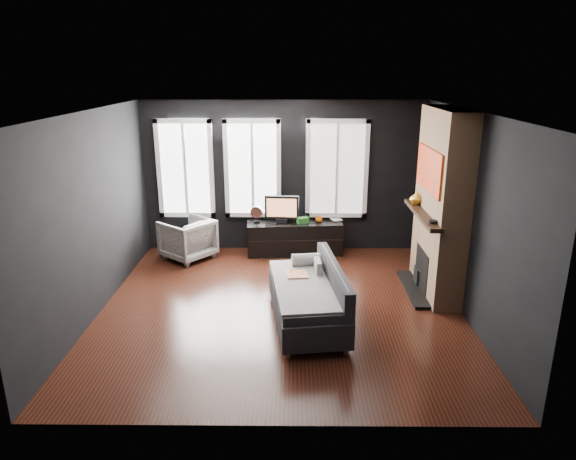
{
  "coord_description": "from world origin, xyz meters",
  "views": [
    {
      "loc": [
        0.16,
        -6.55,
        3.22
      ],
      "look_at": [
        0.1,
        0.3,
        1.05
      ],
      "focal_mm": 32.0,
      "sensor_mm": 36.0,
      "label": 1
    }
  ],
  "objects_px": {
    "armchair": "(187,237)",
    "media_console": "(294,238)",
    "mug": "(319,219)",
    "mantel_vase": "(416,198)",
    "sofa": "(307,294)",
    "monitor": "(282,207)",
    "book": "(332,214)"
  },
  "relations": [
    {
      "from": "armchair",
      "to": "media_console",
      "type": "height_order",
      "value": "armchair"
    },
    {
      "from": "book",
      "to": "monitor",
      "type": "bearing_deg",
      "value": -171.7
    },
    {
      "from": "media_console",
      "to": "book",
      "type": "distance_m",
      "value": 0.8
    },
    {
      "from": "media_console",
      "to": "book",
      "type": "relative_size",
      "value": 7.28
    },
    {
      "from": "armchair",
      "to": "mug",
      "type": "bearing_deg",
      "value": 137.12
    },
    {
      "from": "sofa",
      "to": "book",
      "type": "distance_m",
      "value": 2.86
    },
    {
      "from": "armchair",
      "to": "monitor",
      "type": "relative_size",
      "value": 1.28
    },
    {
      "from": "armchair",
      "to": "book",
      "type": "xyz_separation_m",
      "value": [
        2.55,
        0.42,
        0.3
      ]
    },
    {
      "from": "book",
      "to": "mantel_vase",
      "type": "height_order",
      "value": "mantel_vase"
    },
    {
      "from": "mug",
      "to": "media_console",
      "type": "bearing_deg",
      "value": -177.48
    },
    {
      "from": "armchair",
      "to": "sofa",
      "type": "bearing_deg",
      "value": 79.95
    },
    {
      "from": "armchair",
      "to": "mantel_vase",
      "type": "distance_m",
      "value": 3.95
    },
    {
      "from": "media_console",
      "to": "mug",
      "type": "relative_size",
      "value": 14.57
    },
    {
      "from": "media_console",
      "to": "book",
      "type": "xyz_separation_m",
      "value": [
        0.67,
        0.13,
        0.41
      ]
    },
    {
      "from": "armchair",
      "to": "monitor",
      "type": "xyz_separation_m",
      "value": [
        1.65,
        0.29,
        0.46
      ]
    },
    {
      "from": "sofa",
      "to": "armchair",
      "type": "relative_size",
      "value": 2.38
    },
    {
      "from": "monitor",
      "to": "book",
      "type": "relative_size",
      "value": 2.65
    },
    {
      "from": "sofa",
      "to": "monitor",
      "type": "relative_size",
      "value": 3.05
    },
    {
      "from": "monitor",
      "to": "mug",
      "type": "xyz_separation_m",
      "value": [
        0.67,
        0.02,
        -0.22
      ]
    },
    {
      "from": "armchair",
      "to": "monitor",
      "type": "height_order",
      "value": "monitor"
    },
    {
      "from": "book",
      "to": "mantel_vase",
      "type": "distance_m",
      "value": 1.88
    },
    {
      "from": "sofa",
      "to": "mug",
      "type": "xyz_separation_m",
      "value": [
        0.29,
        2.69,
        0.24
      ]
    },
    {
      "from": "sofa",
      "to": "mantel_vase",
      "type": "distance_m",
      "value": 2.44
    },
    {
      "from": "sofa",
      "to": "media_console",
      "type": "xyz_separation_m",
      "value": [
        -0.15,
        2.67,
        -0.11
      ]
    },
    {
      "from": "mug",
      "to": "mantel_vase",
      "type": "xyz_separation_m",
      "value": [
        1.41,
        -1.21,
        0.69
      ]
    },
    {
      "from": "armchair",
      "to": "media_console",
      "type": "distance_m",
      "value": 1.9
    },
    {
      "from": "sofa",
      "to": "mantel_vase",
      "type": "xyz_separation_m",
      "value": [
        1.7,
        1.48,
        0.93
      ]
    },
    {
      "from": "sofa",
      "to": "monitor",
      "type": "height_order",
      "value": "monitor"
    },
    {
      "from": "monitor",
      "to": "mantel_vase",
      "type": "height_order",
      "value": "mantel_vase"
    },
    {
      "from": "sofa",
      "to": "monitor",
      "type": "distance_m",
      "value": 2.73
    },
    {
      "from": "monitor",
      "to": "mug",
      "type": "height_order",
      "value": "monitor"
    },
    {
      "from": "sofa",
      "to": "mug",
      "type": "bearing_deg",
      "value": 76.87
    }
  ]
}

